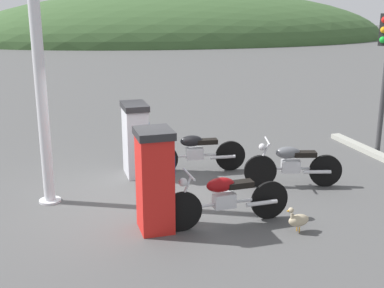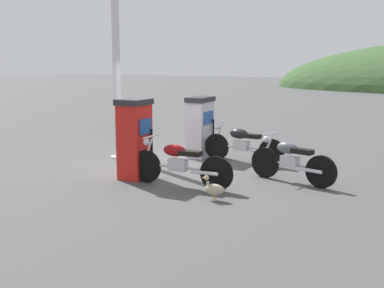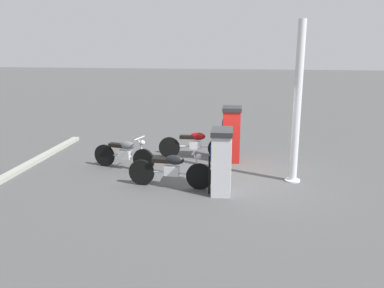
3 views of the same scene
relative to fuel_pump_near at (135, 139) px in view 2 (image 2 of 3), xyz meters
name	(u,v)px [view 2 (image 2 of 3)]	position (x,y,z in m)	size (l,w,h in m)	color
ground_plane	(167,166)	(-0.11, 1.37, -0.85)	(120.00, 120.00, 0.00)	#4C4C4C
fuel_pump_near	(135,139)	(0.00, 0.00, 0.00)	(0.62, 0.70, 1.68)	red
fuel_pump_far	(200,127)	(0.00, 2.74, -0.07)	(0.55, 0.85, 1.54)	silver
motorcycle_near_pump	(178,162)	(1.14, -0.10, -0.36)	(2.21, 0.56, 0.97)	black
motorcycle_far_pump	(242,144)	(1.26, 2.59, -0.38)	(2.14, 0.56, 0.97)	black
motorcycle_extra	(291,160)	(2.93, 1.34, -0.39)	(1.92, 0.69, 0.96)	black
wandering_duck	(214,189)	(2.21, -0.61, -0.64)	(0.44, 0.23, 0.44)	tan
canopy_support_pole	(117,81)	(-1.74, 1.57, 1.10)	(0.40, 0.40, 4.04)	silver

